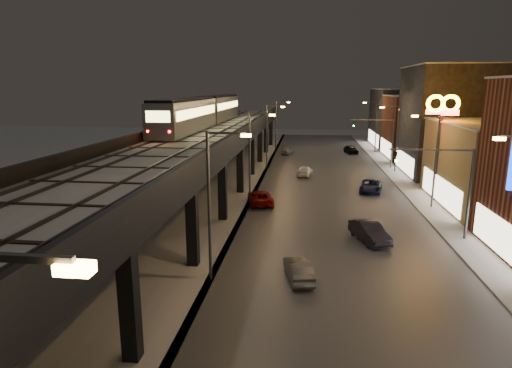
{
  "coord_description": "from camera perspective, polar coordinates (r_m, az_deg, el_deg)",
  "views": [
    {
      "loc": [
        4.84,
        -10.5,
        11.38
      ],
      "look_at": [
        1.52,
        17.5,
        5.0
      ],
      "focal_mm": 30.0,
      "sensor_mm": 36.0,
      "label": 1
    }
  ],
  "objects": [
    {
      "name": "road_surface",
      "position": [
        46.97,
        9.8,
        -1.43
      ],
      "size": [
        17.0,
        120.0,
        0.06
      ],
      "primitive_type": "cube",
      "color": "#46474D",
      "rests_on": "ground"
    },
    {
      "name": "sidewalk_right",
      "position": [
        48.56,
        21.67,
        -1.64
      ],
      "size": [
        4.0,
        120.0,
        0.14
      ],
      "primitive_type": "cube",
      "color": "#9FA1A8",
      "rests_on": "ground"
    },
    {
      "name": "under_viaduct_pavement",
      "position": [
        48.13,
        -6.46,
        -0.97
      ],
      "size": [
        11.0,
        120.0,
        0.06
      ],
      "primitive_type": "cube",
      "color": "#9FA1A8",
      "rests_on": "ground"
    },
    {
      "name": "elevated_viaduct",
      "position": [
        44.08,
        -7.57,
        5.13
      ],
      "size": [
        9.0,
        100.0,
        6.3
      ],
      "color": "black",
      "rests_on": "ground"
    },
    {
      "name": "viaduct_trackbed",
      "position": [
        44.11,
        -7.57,
        6.14
      ],
      "size": [
        8.4,
        100.0,
        0.32
      ],
      "color": "#B2B7C1",
      "rests_on": "elevated_viaduct"
    },
    {
      "name": "viaduct_parapet_streetside",
      "position": [
        43.23,
        -1.93,
        6.73
      ],
      "size": [
        0.3,
        100.0,
        1.1
      ],
      "primitive_type": "cube",
      "color": "black",
      "rests_on": "elevated_viaduct"
    },
    {
      "name": "viaduct_parapet_far",
      "position": [
        45.36,
        -12.94,
        6.7
      ],
      "size": [
        0.3,
        100.0,
        1.1
      ],
      "primitive_type": "cube",
      "color": "black",
      "rests_on": "elevated_viaduct"
    },
    {
      "name": "building_c",
      "position": [
        47.18,
        30.61,
        2.06
      ],
      "size": [
        12.2,
        15.2,
        8.16
      ],
      "color": "#8E784E",
      "rests_on": "ground"
    },
    {
      "name": "building_d",
      "position": [
        61.7,
        25.05,
        7.57
      ],
      "size": [
        12.2,
        13.2,
        14.16
      ],
      "color": "#26262E",
      "rests_on": "ground"
    },
    {
      "name": "building_e",
      "position": [
        75.25,
        21.64,
        7.05
      ],
      "size": [
        12.2,
        12.2,
        10.16
      ],
      "color": "brown",
      "rests_on": "ground"
    },
    {
      "name": "building_f",
      "position": [
        88.78,
        19.4,
        8.29
      ],
      "size": [
        12.2,
        16.2,
        11.16
      ],
      "color": "#29292D",
      "rests_on": "ground"
    },
    {
      "name": "streetlight_left_1",
      "position": [
        24.85,
        -5.7,
        -1.63
      ],
      "size": [
        2.57,
        0.28,
        9.0
      ],
      "color": "#38383A",
      "rests_on": "ground"
    },
    {
      "name": "streetlight_left_2",
      "position": [
        42.28,
        -0.48,
        4.39
      ],
      "size": [
        2.57,
        0.28,
        9.0
      ],
      "color": "#38383A",
      "rests_on": "ground"
    },
    {
      "name": "streetlight_right_2",
      "position": [
        43.6,
        22.55,
        3.67
      ],
      "size": [
        2.56,
        0.28,
        9.0
      ],
      "color": "#38383A",
      "rests_on": "ground"
    },
    {
      "name": "streetlight_left_3",
      "position": [
        60.04,
        1.7,
        6.87
      ],
      "size": [
        2.57,
        0.28,
        9.0
      ],
      "color": "#38383A",
      "rests_on": "ground"
    },
    {
      "name": "streetlight_right_3",
      "position": [
        60.98,
        18.07,
        6.34
      ],
      "size": [
        2.56,
        0.28,
        9.0
      ],
      "color": "#38383A",
      "rests_on": "ground"
    },
    {
      "name": "streetlight_left_4",
      "position": [
        77.92,
        2.88,
        8.21
      ],
      "size": [
        2.57,
        0.28,
        9.0
      ],
      "color": "#38383A",
      "rests_on": "ground"
    },
    {
      "name": "streetlight_right_4",
      "position": [
        78.64,
        15.57,
        7.8
      ],
      "size": [
        2.56,
        0.28,
        9.0
      ],
      "color": "#38383A",
      "rests_on": "ground"
    },
    {
      "name": "traffic_light_rig_a",
      "position": [
        34.99,
        24.92,
        0.21
      ],
      "size": [
        6.1,
        0.34,
        7.0
      ],
      "color": "#38383A",
      "rests_on": "ground"
    },
    {
      "name": "traffic_light_rig_b",
      "position": [
        63.83,
        16.72,
        6.02
      ],
      "size": [
        6.1,
        0.34,
        7.0
      ],
      "color": "#38383A",
      "rests_on": "ground"
    },
    {
      "name": "subway_train",
      "position": [
        57.36,
        -6.8,
        9.7
      ],
      "size": [
        3.03,
        36.58,
        3.62
      ],
      "color": "gray",
      "rests_on": "viaduct_trackbed"
    },
    {
      "name": "car_near_white",
      "position": [
        26.39,
        5.7,
        -11.38
      ],
      "size": [
        2.07,
        3.94,
        1.24
      ],
      "primitive_type": "imported",
      "rotation": [
        0.0,
        0.0,
        3.35
      ],
      "color": "#414243",
      "rests_on": "ground"
    },
    {
      "name": "car_mid_silver",
      "position": [
        42.45,
        0.57,
        -1.85
      ],
      "size": [
        3.25,
        5.26,
        1.36
      ],
      "primitive_type": "imported",
      "rotation": [
        0.0,
        0.0,
        3.36
      ],
      "color": "maroon",
      "rests_on": "ground"
    },
    {
      "name": "car_mid_dark",
      "position": [
        56.46,
        6.53,
        1.67
      ],
      "size": [
        2.28,
        4.45,
        1.23
      ],
      "primitive_type": "imported",
      "rotation": [
        0.0,
        0.0,
        3.01
      ],
      "color": "white",
      "rests_on": "ground"
    },
    {
      "name": "car_far_white",
      "position": [
        74.66,
        4.15,
        4.42
      ],
      "size": [
        2.27,
        3.86,
        1.23
      ],
      "primitive_type": "imported",
      "rotation": [
        0.0,
        0.0,
        2.9
      ],
      "color": "#989899",
      "rests_on": "ground"
    },
    {
      "name": "car_onc_silver",
      "position": [
        33.4,
        14.89,
        -6.27
      ],
      "size": [
        2.89,
        4.73,
        1.47
      ],
      "primitive_type": "imported",
      "rotation": [
        0.0,
        0.0,
        0.32
      ],
      "color": "black",
      "rests_on": "ground"
    },
    {
      "name": "car_onc_dark",
      "position": [
        49.03,
        15.07,
        -0.33
      ],
      "size": [
        3.14,
        5.11,
        1.32
      ],
      "primitive_type": "imported",
      "rotation": [
        0.0,
        0.0,
        -0.21
      ],
      "color": "#0E1539",
      "rests_on": "ground"
    },
    {
      "name": "car_onc_red",
      "position": [
        76.97,
        12.54,
        4.48
      ],
      "size": [
        2.57,
        4.51,
        1.45
      ],
      "primitive_type": "imported",
      "rotation": [
        0.0,
        0.0,
        0.21
      ],
      "color": "black",
      "rests_on": "ground"
    },
    {
      "name": "sign_mcdonalds",
      "position": [
        46.21,
        23.56,
        8.52
      ],
      "size": [
        3.18,
        0.5,
        10.71
      ],
      "color": "#38383A",
      "rests_on": "ground"
    }
  ]
}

